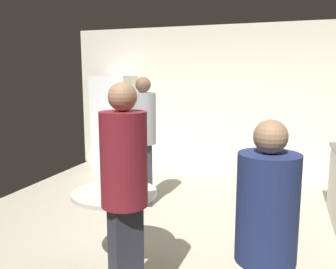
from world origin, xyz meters
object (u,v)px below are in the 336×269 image
at_px(person_in_maroon_shirt, 124,183).
at_px(beer_bottle_amber, 141,180).
at_px(plastic_cup_white, 132,190).
at_px(person_in_gray_shirt, 144,131).
at_px(person_in_navy_shirt, 266,236).
at_px(beer_bottle_brown, 107,175).
at_px(beer_bottle_green, 123,185).
at_px(foreground_table, 115,202).
at_px(refrigerator, 115,124).

bearing_deg(person_in_maroon_shirt, beer_bottle_amber, -36.30).
distance_m(plastic_cup_white, person_in_maroon_shirt, 0.64).
height_order(plastic_cup_white, person_in_gray_shirt, person_in_gray_shirt).
bearing_deg(person_in_navy_shirt, beer_bottle_brown, -32.45).
relative_size(plastic_cup_white, person_in_maroon_shirt, 0.06).
xyz_separation_m(beer_bottle_green, person_in_navy_shirt, (1.30, -0.87, 0.10)).
bearing_deg(beer_bottle_brown, person_in_gray_shirt, 96.99).
distance_m(beer_bottle_green, plastic_cup_white, 0.10).
distance_m(person_in_maroon_shirt, person_in_gray_shirt, 2.31).
bearing_deg(foreground_table, beer_bottle_green, -23.21).
height_order(refrigerator, plastic_cup_white, refrigerator).
relative_size(beer_bottle_green, person_in_maroon_shirt, 0.13).
xyz_separation_m(refrigerator, plastic_cup_white, (1.83, -3.25, -0.11)).
xyz_separation_m(beer_bottle_brown, person_in_gray_shirt, (-0.17, 1.36, 0.23)).
bearing_deg(beer_bottle_brown, beer_bottle_amber, -7.73).
distance_m(foreground_table, person_in_maroon_shirt, 0.84).
distance_m(refrigerator, beer_bottle_green, 3.68).
xyz_separation_m(refrigerator, person_in_maroon_shirt, (2.02, -3.81, 0.13)).
height_order(refrigerator, beer_bottle_amber, refrigerator).
bearing_deg(beer_bottle_green, plastic_cup_white, -6.40).
bearing_deg(person_in_navy_shirt, refrigerator, -50.83).
distance_m(person_in_gray_shirt, person_in_navy_shirt, 3.06).
distance_m(beer_bottle_brown, person_in_navy_shirt, 1.96).
distance_m(beer_bottle_brown, plastic_cup_white, 0.48).
height_order(beer_bottle_brown, person_in_maroon_shirt, person_in_maroon_shirt).
relative_size(refrigerator, person_in_gray_shirt, 1.01).
distance_m(plastic_cup_white, person_in_navy_shirt, 1.49).
bearing_deg(beer_bottle_amber, person_in_maroon_shirt, -75.47).
distance_m(foreground_table, plastic_cup_white, 0.27).
relative_size(foreground_table, plastic_cup_white, 7.27).
bearing_deg(plastic_cup_white, beer_bottle_amber, 92.03).
relative_size(person_in_maroon_shirt, person_in_gray_shirt, 0.98).
bearing_deg(beer_bottle_amber, beer_bottle_green, -112.19).
relative_size(plastic_cup_white, person_in_gray_shirt, 0.06).
bearing_deg(plastic_cup_white, beer_bottle_brown, 145.71).
distance_m(beer_bottle_amber, beer_bottle_brown, 0.39).
relative_size(beer_bottle_amber, person_in_gray_shirt, 0.13).
bearing_deg(beer_bottle_brown, beer_bottle_green, -40.51).
relative_size(beer_bottle_brown, beer_bottle_green, 1.00).
height_order(beer_bottle_brown, beer_bottle_green, same).
bearing_deg(beer_bottle_brown, plastic_cup_white, -34.29).
height_order(beer_bottle_brown, person_in_gray_shirt, person_in_gray_shirt).
distance_m(foreground_table, beer_bottle_brown, 0.33).
xyz_separation_m(foreground_table, person_in_gray_shirt, (-0.35, 1.57, 0.42)).
bearing_deg(beer_bottle_green, refrigerator, 118.16).
xyz_separation_m(beer_bottle_brown, beer_bottle_green, (0.30, -0.26, 0.00)).
relative_size(refrigerator, person_in_maroon_shirt, 1.02).
bearing_deg(foreground_table, refrigerator, 116.84).
xyz_separation_m(person_in_gray_shirt, person_in_navy_shirt, (1.77, -2.49, -0.14)).
bearing_deg(person_in_maroon_shirt, person_in_navy_shirt, -157.64).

